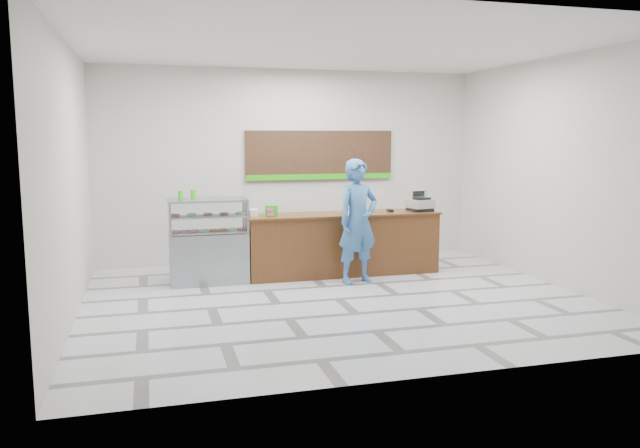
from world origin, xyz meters
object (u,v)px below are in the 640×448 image
object	(u,v)px
cash_register	(420,203)
serving_tray	(353,212)
sales_counter	(343,244)
customer	(358,221)
display_case	(208,240)

from	to	relation	value
cash_register	serving_tray	distance (m)	1.20
sales_counter	cash_register	bearing A→B (deg)	-1.61
serving_tray	customer	size ratio (longest dim) A/B	0.21
serving_tray	customer	distance (m)	0.62
sales_counter	display_case	xyz separation A→B (m)	(-2.22, -0.00, 0.16)
sales_counter	customer	world-z (taller)	customer
display_case	customer	world-z (taller)	customer
serving_tray	customer	bearing A→B (deg)	-121.82
display_case	cash_register	xyz separation A→B (m)	(3.59, -0.04, 0.48)
sales_counter	display_case	distance (m)	2.23
cash_register	display_case	bearing A→B (deg)	166.55
serving_tray	cash_register	bearing A→B (deg)	-20.49
cash_register	serving_tray	xyz separation A→B (m)	(-1.19, 0.01, -0.12)
display_case	serving_tray	distance (m)	2.42
sales_counter	serving_tray	world-z (taller)	serving_tray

